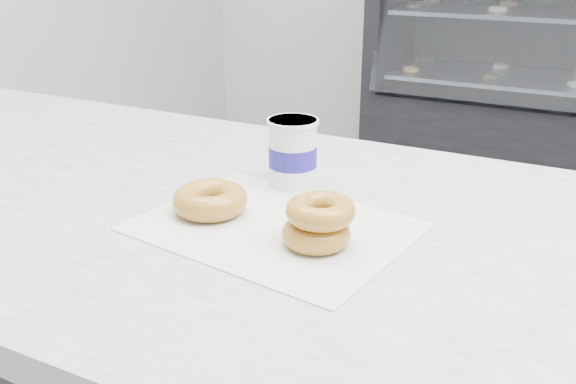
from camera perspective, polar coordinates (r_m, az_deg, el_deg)
wax_paper at (r=0.84m, az=-1.21°, el=-3.10°), size 0.37×0.31×0.00m
donut_single at (r=0.88m, az=-6.95°, el=-0.71°), size 0.11×0.11×0.04m
donut_stack at (r=0.78m, az=2.71°, el=-2.70°), size 0.12×0.12×0.06m
coffee_cup at (r=0.96m, az=0.42°, el=3.57°), size 0.08×0.08×0.10m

